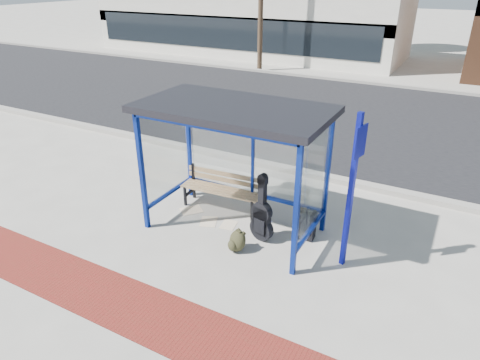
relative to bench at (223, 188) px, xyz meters
The scene contains 16 objects.
ground 0.97m from the bench, 44.73° to the right, with size 120.00×120.00×0.00m, color #B2ADA0.
brick_paver_strip 3.29m from the bench, 79.30° to the right, with size 60.00×1.00×0.01m, color maroon.
curb_near 2.41m from the bench, 75.29° to the left, with size 60.00×0.25×0.12m, color gray.
street_asphalt 7.44m from the bench, 85.33° to the left, with size 60.00×10.00×0.00m, color black.
curb_far 12.52m from the bench, 87.23° to the left, with size 60.00×0.25×0.12m, color gray.
far_sidewalk 14.42m from the bench, 87.60° to the left, with size 60.00×4.00×0.01m, color #B2ADA0.
bus_shelter 1.80m from the bench, 41.12° to the right, with size 3.30×1.80×2.42m.
storefront_white 19.37m from the bench, 115.78° to the left, with size 18.00×6.04×4.00m.
bench is the anchor object (origin of this frame).
guitar_bag 1.41m from the bench, 29.46° to the right, with size 0.47×0.23×1.25m.
suitcase 1.93m from the bench, ahead, with size 0.36×0.24×0.61m.
backpack 1.60m from the bench, 50.71° to the right, with size 0.40×0.38×0.40m.
sign_post 3.02m from the bench, 14.29° to the right, with size 0.14×0.33×2.64m.
newspaper_a 0.80m from the bench, 139.79° to the right, with size 0.43×0.34×0.01m, color white.
newspaper_b 0.85m from the bench, 50.89° to the right, with size 0.36×0.28×0.01m, color white.
newspaper_c 0.79m from the bench, 86.03° to the right, with size 0.40×0.32×0.01m, color white.
Camera 1 is at (3.41, -6.09, 4.43)m, focal length 32.00 mm.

